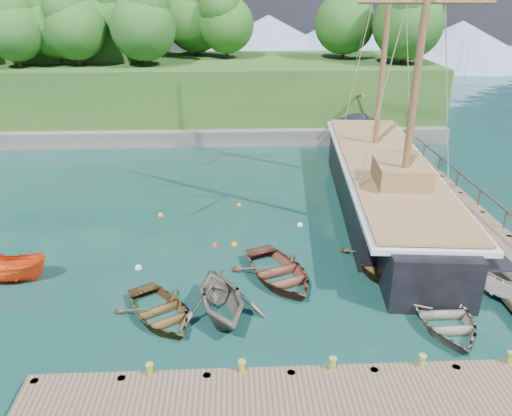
% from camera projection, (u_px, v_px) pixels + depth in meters
% --- Properties ---
extents(ground, '(160.00, 160.00, 0.00)m').
position_uv_depth(ground, '(263.00, 298.00, 21.37)').
color(ground, '#113228').
rests_on(ground, ground).
extents(dock_near, '(20.00, 3.20, 1.10)m').
position_uv_depth(dock_near, '(340.00, 405.00, 15.34)').
color(dock_near, '#493C2C').
rests_on(dock_near, ground).
extents(dock_east, '(3.20, 24.00, 1.10)m').
position_uv_depth(dock_east, '(459.00, 215.00, 28.07)').
color(dock_east, '#493C2C').
rests_on(dock_east, ground).
extents(bollard_0, '(0.26, 0.26, 0.45)m').
position_uv_depth(bollard_0, '(152.00, 389.00, 16.54)').
color(bollard_0, olive).
rests_on(bollard_0, ground).
extents(bollard_1, '(0.26, 0.26, 0.45)m').
position_uv_depth(bollard_1, '(242.00, 386.00, 16.67)').
color(bollard_1, olive).
rests_on(bollard_1, ground).
extents(bollard_2, '(0.26, 0.26, 0.45)m').
position_uv_depth(bollard_2, '(331.00, 383.00, 16.79)').
color(bollard_2, olive).
rests_on(bollard_2, ground).
extents(bollard_3, '(0.26, 0.26, 0.45)m').
position_uv_depth(bollard_3, '(419.00, 380.00, 16.92)').
color(bollard_3, olive).
rests_on(bollard_3, ground).
extents(bollard_4, '(0.26, 0.26, 0.45)m').
position_uv_depth(bollard_4, '(505.00, 377.00, 17.05)').
color(bollard_4, olive).
rests_on(bollard_4, ground).
extents(rowboat_0, '(4.64, 5.04, 0.85)m').
position_uv_depth(rowboat_0, '(161.00, 318.00, 20.08)').
color(rowboat_0, '#51391B').
rests_on(rowboat_0, ground).
extents(rowboat_1, '(4.50, 4.90, 2.17)m').
position_uv_depth(rowboat_1, '(221.00, 317.00, 20.16)').
color(rowboat_1, '#5F5A4D').
rests_on(rowboat_1, ground).
extents(rowboat_2, '(4.95, 5.69, 0.98)m').
position_uv_depth(rowboat_2, '(279.00, 279.00, 22.73)').
color(rowboat_2, brown).
rests_on(rowboat_2, ground).
extents(rowboat_3, '(3.24, 4.52, 0.93)m').
position_uv_depth(rowboat_3, '(442.00, 324.00, 19.75)').
color(rowboat_3, '#6B6658').
rests_on(rowboat_3, ground).
extents(rowboat_4, '(3.57, 4.73, 0.93)m').
position_uv_depth(rowboat_4, '(377.00, 267.00, 23.74)').
color(rowboat_4, '#50381B').
rests_on(rowboat_4, ground).
extents(motorboat_orange, '(3.80, 1.64, 1.43)m').
position_uv_depth(motorboat_orange, '(10.00, 281.00, 22.61)').
color(motorboat_orange, '#E04413').
rests_on(motorboat_orange, ground).
extents(cabin_boat_white, '(2.78, 4.99, 1.82)m').
position_uv_depth(cabin_boat_white, '(490.00, 291.00, 21.88)').
color(cabin_boat_white, white).
rests_on(cabin_boat_white, ground).
extents(schooner, '(7.15, 28.54, 21.09)m').
position_uv_depth(schooner, '(384.00, 188.00, 29.92)').
color(schooner, black).
rests_on(schooner, ground).
extents(mooring_buoy_0, '(0.34, 0.34, 0.34)m').
position_uv_depth(mooring_buoy_0, '(138.00, 268.00, 23.62)').
color(mooring_buoy_0, silver).
rests_on(mooring_buoy_0, ground).
extents(mooring_buoy_1, '(0.27, 0.27, 0.27)m').
position_uv_depth(mooring_buoy_1, '(215.00, 246.00, 25.68)').
color(mooring_buoy_1, '#F13C0C').
rests_on(mooring_buoy_1, ground).
extents(mooring_buoy_2, '(0.36, 0.36, 0.36)m').
position_uv_depth(mooring_buoy_2, '(234.00, 245.00, 25.73)').
color(mooring_buoy_2, orange).
rests_on(mooring_buoy_2, ground).
extents(mooring_buoy_3, '(0.33, 0.33, 0.33)m').
position_uv_depth(mooring_buoy_3, '(300.00, 225.00, 27.86)').
color(mooring_buoy_3, silver).
rests_on(mooring_buoy_3, ground).
extents(mooring_buoy_4, '(0.36, 0.36, 0.36)m').
position_uv_depth(mooring_buoy_4, '(161.00, 216.00, 29.04)').
color(mooring_buoy_4, orange).
rests_on(mooring_buoy_4, ground).
extents(mooring_buoy_5, '(0.29, 0.29, 0.29)m').
position_uv_depth(mooring_buoy_5, '(239.00, 206.00, 30.40)').
color(mooring_buoy_5, orange).
rests_on(mooring_buoy_5, ground).
extents(headland, '(51.00, 19.31, 12.90)m').
position_uv_depth(headland, '(108.00, 64.00, 47.20)').
color(headland, '#474744').
rests_on(headland, ground).
extents(distant_ridge, '(117.00, 40.00, 10.00)m').
position_uv_depth(distant_ridge, '(264.00, 38.00, 83.68)').
color(distant_ridge, '#728CA5').
rests_on(distant_ridge, ground).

